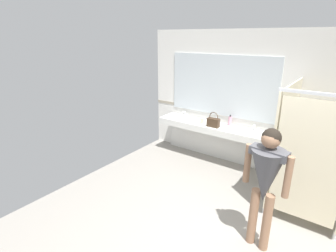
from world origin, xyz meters
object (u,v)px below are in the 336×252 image
object	(u,v)px
person_standing	(266,176)
paper_cup	(202,120)
soap_dispenser	(230,121)
handbag	(213,122)

from	to	relation	value
person_standing	paper_cup	bearing A→B (deg)	135.39
soap_dispenser	person_standing	bearing A→B (deg)	-57.11
handbag	paper_cup	size ratio (longest dim) A/B	2.97
person_standing	handbag	size ratio (longest dim) A/B	5.14
soap_dispenser	paper_cup	distance (m)	0.58
person_standing	handbag	bearing A→B (deg)	131.72
paper_cup	soap_dispenser	bearing A→B (deg)	20.27
handbag	soap_dispenser	size ratio (longest dim) A/B	1.41
handbag	paper_cup	bearing A→B (deg)	162.93
handbag	person_standing	bearing A→B (deg)	-48.28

